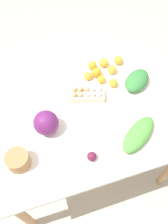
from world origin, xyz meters
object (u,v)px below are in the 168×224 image
(cabbage_purple, at_px, (46,123))
(orange_4, at_px, (118,60))
(orange_2, at_px, (97,72))
(orange_7, at_px, (88,76))
(greens_bunch_beet_tops, at_px, (139,134))
(orange_0, at_px, (112,69))
(beet_root, at_px, (92,156))
(orange_5, at_px, (113,83))
(egg_carton, at_px, (86,94))
(orange_3, at_px, (92,66))
(greens_bunch_kale, at_px, (137,80))
(orange_1, at_px, (104,63))
(paper_bag, at_px, (18,160))
(orange_6, at_px, (101,79))

(cabbage_purple, distance_m, orange_4, 0.85)
(orange_2, distance_m, orange_7, 0.08)
(cabbage_purple, bearing_deg, orange_4, 32.50)
(greens_bunch_beet_tops, height_order, orange_0, greens_bunch_beet_tops)
(beet_root, bearing_deg, orange_5, 55.87)
(egg_carton, bearing_deg, beet_root, 93.19)
(egg_carton, bearing_deg, greens_bunch_beet_tops, 135.01)
(orange_2, height_order, orange_3, orange_2)
(cabbage_purple, relative_size, orange_3, 2.31)
(greens_bunch_kale, bearing_deg, orange_5, 167.01)
(orange_1, bearing_deg, orange_4, -4.26)
(cabbage_purple, relative_size, orange_1, 2.14)
(orange_4, relative_size, orange_5, 1.11)
(orange_4, relative_size, orange_7, 1.13)
(orange_2, xyz_separation_m, orange_4, (0.22, 0.08, -0.00))
(cabbage_purple, height_order, orange_7, cabbage_purple)
(egg_carton, bearing_deg, cabbage_purple, 45.40)
(paper_bag, relative_size, orange_6, 2.20)
(greens_bunch_beet_tops, distance_m, orange_5, 0.48)
(orange_6, bearing_deg, beet_root, -115.55)
(paper_bag, distance_m, orange_1, 1.03)
(orange_4, bearing_deg, orange_6, -143.32)
(cabbage_purple, bearing_deg, paper_bag, -139.13)
(egg_carton, distance_m, orange_5, 0.24)
(paper_bag, relative_size, orange_5, 2.12)
(orange_5, bearing_deg, egg_carton, -167.96)
(beet_root, bearing_deg, orange_2, 68.02)
(orange_6, bearing_deg, greens_bunch_kale, -22.61)
(cabbage_purple, bearing_deg, orange_7, 41.40)
(orange_3, relative_size, orange_6, 1.11)
(paper_bag, height_order, beet_root, paper_bag)
(paper_bag, bearing_deg, orange_4, 34.62)
(beet_root, xyz_separation_m, orange_5, (0.36, 0.53, 0.00))
(orange_4, bearing_deg, orange_0, -137.46)
(beet_root, distance_m, orange_6, 0.65)
(beet_root, bearing_deg, orange_4, 56.53)
(beet_root, xyz_separation_m, orange_4, (0.49, 0.75, 0.01))
(orange_3, xyz_separation_m, orange_7, (-0.07, -0.10, -0.00))
(greens_bunch_kale, bearing_deg, orange_7, 153.41)
(greens_bunch_beet_tops, relative_size, orange_4, 4.42)
(paper_bag, distance_m, beet_root, 0.45)
(orange_7, bearing_deg, orange_1, 30.46)
(egg_carton, bearing_deg, orange_2, -110.90)
(orange_0, bearing_deg, orange_4, 42.54)
(egg_carton, distance_m, orange_6, 0.20)
(egg_carton, relative_size, orange_3, 3.94)
(greens_bunch_kale, relative_size, orange_7, 3.90)
(paper_bag, height_order, orange_5, paper_bag)
(egg_carton, relative_size, orange_0, 3.90)
(orange_1, bearing_deg, paper_bag, -140.86)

